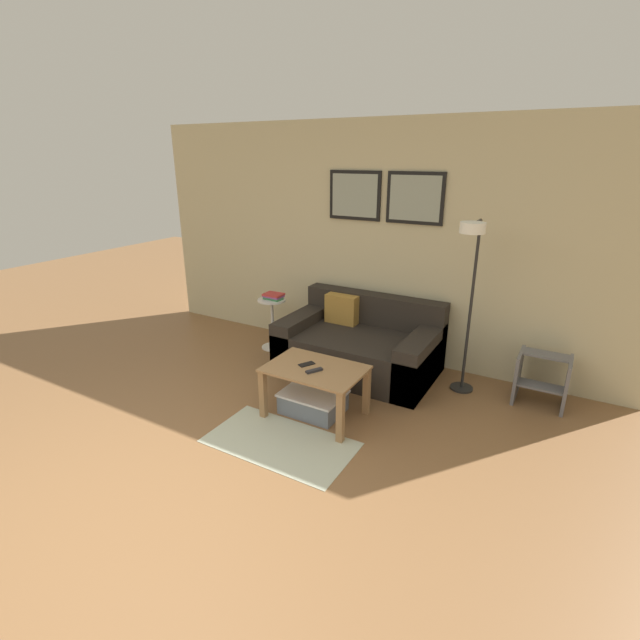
# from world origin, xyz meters

# --- Properties ---
(ground_plane) EXTENTS (16.00, 16.00, 0.00)m
(ground_plane) POSITION_xyz_m (0.00, 0.00, 0.00)
(ground_plane) COLOR brown
(wall_back) EXTENTS (5.60, 0.09, 2.55)m
(wall_back) POSITION_xyz_m (0.00, 3.36, 1.29)
(wall_back) COLOR #C6BC93
(wall_back) RESTS_ON ground_plane
(area_rug) EXTENTS (1.19, 0.65, 0.01)m
(area_rug) POSITION_xyz_m (0.24, 1.29, 0.00)
(area_rug) COLOR #B2B79E
(area_rug) RESTS_ON ground_plane
(couch) EXTENTS (1.60, 0.99, 0.75)m
(couch) POSITION_xyz_m (0.20, 2.84, 0.27)
(couch) COLOR #28231E
(couch) RESTS_ON ground_plane
(coffee_table) EXTENTS (0.84, 0.57, 0.46)m
(coffee_table) POSITION_xyz_m (0.26, 1.79, 0.37)
(coffee_table) COLOR #997047
(coffee_table) RESTS_ON ground_plane
(storage_bin) EXTENTS (0.55, 0.41, 0.19)m
(storage_bin) POSITION_xyz_m (0.22, 1.84, 0.10)
(storage_bin) COLOR slate
(storage_bin) RESTS_ON ground_plane
(floor_lamp) EXTENTS (0.22, 0.51, 1.67)m
(floor_lamp) POSITION_xyz_m (1.28, 2.75, 1.22)
(floor_lamp) COLOR black
(floor_lamp) RESTS_ON ground_plane
(side_table) EXTENTS (0.33, 0.33, 0.61)m
(side_table) POSITION_xyz_m (-0.95, 2.86, 0.36)
(side_table) COLOR silver
(side_table) RESTS_ON ground_plane
(book_stack) EXTENTS (0.23, 0.17, 0.07)m
(book_stack) POSITION_xyz_m (-0.93, 2.88, 0.64)
(book_stack) COLOR #387F4C
(book_stack) RESTS_ON side_table
(remote_control) EXTENTS (0.11, 0.15, 0.02)m
(remote_control) POSITION_xyz_m (0.30, 1.73, 0.47)
(remote_control) COLOR #232328
(remote_control) RESTS_ON coffee_table
(cell_phone) EXTENTS (0.12, 0.15, 0.01)m
(cell_phone) POSITION_xyz_m (0.17, 1.81, 0.47)
(cell_phone) COLOR black
(cell_phone) RESTS_ON coffee_table
(step_stool) EXTENTS (0.44, 0.38, 0.47)m
(step_stool) POSITION_xyz_m (1.96, 3.03, 0.25)
(step_stool) COLOR slate
(step_stool) RESTS_ON ground_plane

